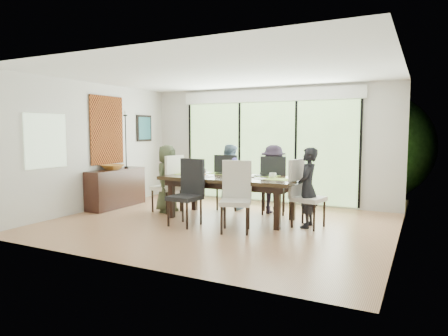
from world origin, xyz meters
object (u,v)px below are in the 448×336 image
at_px(table_top, 231,178).
at_px(sideboard, 116,188).
at_px(chair_right_end, 309,193).
at_px(chair_far_right, 274,184).
at_px(person_left_end, 167,178).
at_px(cup_b, 236,175).
at_px(laptop, 190,174).
at_px(bowl, 113,167).
at_px(person_right_end, 308,188).
at_px(person_far_right, 273,179).
at_px(chair_near_right, 235,197).
at_px(chair_near_left, 185,192).
at_px(chair_far_left, 230,182).
at_px(cup_a, 203,172).
at_px(chair_left_end, 166,183).
at_px(vase, 235,173).
at_px(person_far_left, 229,177).
at_px(cup_c, 273,176).

relative_size(table_top, sideboard, 1.74).
height_order(chair_right_end, chair_far_right, same).
distance_m(person_left_end, cup_b, 1.64).
relative_size(laptop, sideboard, 0.24).
bearing_deg(bowl, laptop, 2.36).
relative_size(person_right_end, person_far_right, 1.00).
bearing_deg(chair_near_right, chair_near_left, 160.67).
height_order(chair_right_end, chair_near_right, same).
relative_size(chair_right_end, person_left_end, 0.85).
bearing_deg(chair_far_left, cup_a, 64.74).
height_order(chair_left_end, laptop, chair_left_end).
bearing_deg(person_far_right, cup_b, 71.28).
relative_size(laptop, cup_a, 2.66).
bearing_deg(table_top, cup_a, 167.91).
distance_m(person_far_right, vase, 0.94).
relative_size(chair_far_right, vase, 9.17).
distance_m(chair_near_left, cup_b, 1.04).
distance_m(chair_near_left, person_far_left, 1.70).
bearing_deg(chair_far_left, chair_near_left, 82.73).
height_order(vase, sideboard, vase).
distance_m(chair_far_left, bowl, 2.58).
distance_m(chair_near_right, person_left_end, 2.17).
relative_size(chair_left_end, bowl, 2.68).
relative_size(table_top, person_far_left, 1.86).
height_order(chair_near_left, person_far_left, person_far_left).
distance_m(person_left_end, cup_a, 0.81).
height_order(person_far_left, cup_b, person_far_left).
distance_m(chair_left_end, person_left_end, 0.11).
height_order(person_far_left, cup_c, person_far_left).
xyz_separation_m(chair_far_left, cup_c, (1.25, -0.75, 0.27)).
bearing_deg(cup_b, chair_left_end, 176.53).
bearing_deg(laptop, chair_near_right, -77.64).
relative_size(chair_left_end, person_left_end, 0.85).
bearing_deg(chair_near_left, person_right_end, 28.85).
bearing_deg(table_top, chair_right_end, -0.00).
relative_size(cup_c, sideboard, 0.09).
bearing_deg(chair_left_end, person_right_end, 99.77).
height_order(chair_left_end, cup_c, chair_left_end).
relative_size(cup_c, bowl, 0.30).
bearing_deg(cup_c, chair_left_end, -177.51).
xyz_separation_m(person_far_right, bowl, (-3.34, -1.01, 0.20)).
xyz_separation_m(chair_far_left, cup_a, (-0.25, -0.70, 0.27)).
xyz_separation_m(person_left_end, sideboard, (-1.31, -0.08, -0.28)).
bearing_deg(bowl, cup_c, 4.46).
bearing_deg(chair_right_end, chair_left_end, 100.68).
bearing_deg(chair_right_end, table_top, 100.68).
bearing_deg(chair_near_right, table_top, 100.56).
bearing_deg(chair_left_end, vase, 101.61).
bearing_deg(chair_far_left, cup_c, 143.43).
xyz_separation_m(person_far_left, bowl, (-2.34, -1.01, 0.20)).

